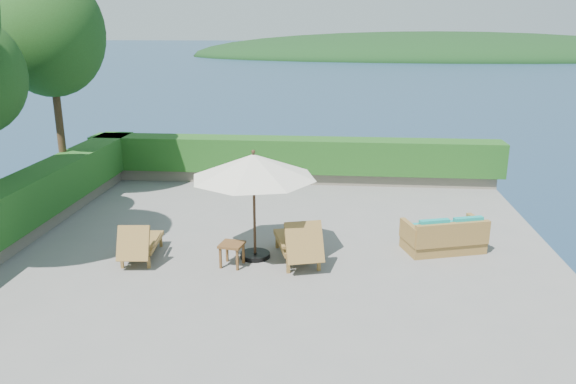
# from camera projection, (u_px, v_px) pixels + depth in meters

# --- Properties ---
(ground) EXTENTS (12.00, 12.00, 0.00)m
(ground) POSITION_uv_depth(u_px,v_px,m) (270.00, 252.00, 11.84)
(ground) COLOR slate
(ground) RESTS_ON ground
(foundation) EXTENTS (12.00, 12.00, 3.00)m
(foundation) POSITION_uv_depth(u_px,v_px,m) (271.00, 318.00, 12.28)
(foundation) COLOR #5F564B
(foundation) RESTS_ON ocean
(ocean) EXTENTS (600.00, 600.00, 0.00)m
(ocean) POSITION_uv_depth(u_px,v_px,m) (272.00, 375.00, 12.69)
(ocean) COLOR #152C42
(ocean) RESTS_ON ground
(offshore_island) EXTENTS (126.00, 57.60, 12.60)m
(offshore_island) POSITION_uv_depth(u_px,v_px,m) (434.00, 57.00, 144.13)
(offshore_island) COLOR black
(offshore_island) RESTS_ON ocean
(planter_wall_far) EXTENTS (12.00, 0.60, 0.36)m
(planter_wall_far) POSITION_uv_depth(u_px,v_px,m) (293.00, 176.00, 17.14)
(planter_wall_far) COLOR slate
(planter_wall_far) RESTS_ON ground
(planter_wall_left) EXTENTS (0.60, 12.00, 0.36)m
(planter_wall_left) POSITION_uv_depth(u_px,v_px,m) (17.00, 235.00, 12.29)
(planter_wall_left) COLOR slate
(planter_wall_left) RESTS_ON ground
(hedge_far) EXTENTS (12.40, 0.90, 1.00)m
(hedge_far) POSITION_uv_depth(u_px,v_px,m) (293.00, 155.00, 16.95)
(hedge_far) COLOR #1F4714
(hedge_far) RESTS_ON planter_wall_far
(hedge_left) EXTENTS (0.90, 12.40, 1.00)m
(hedge_left) POSITION_uv_depth(u_px,v_px,m) (13.00, 206.00, 12.10)
(hedge_left) COLOR #1F4714
(hedge_left) RESTS_ON planter_wall_left
(tree_far) EXTENTS (2.80, 2.80, 6.03)m
(tree_far) POSITION_uv_depth(u_px,v_px,m) (49.00, 33.00, 14.18)
(tree_far) COLOR #482F1B
(tree_far) RESTS_ON ground
(patio_umbrella) EXTENTS (2.86, 2.86, 2.27)m
(patio_umbrella) POSITION_uv_depth(u_px,v_px,m) (254.00, 167.00, 11.04)
(patio_umbrella) COLOR black
(patio_umbrella) RESTS_ON ground
(lounge_left) EXTENTS (0.77, 1.56, 0.87)m
(lounge_left) POSITION_uv_depth(u_px,v_px,m) (140.00, 243.00, 11.37)
(lounge_left) COLOR olive
(lounge_left) RESTS_ON ground
(lounge_right) EXTENTS (1.17, 1.88, 1.01)m
(lounge_right) POSITION_uv_depth(u_px,v_px,m) (299.00, 242.00, 11.25)
(lounge_right) COLOR olive
(lounge_right) RESTS_ON ground
(side_table) EXTENTS (0.52, 0.52, 0.48)m
(side_table) POSITION_uv_depth(u_px,v_px,m) (232.00, 247.00, 11.07)
(side_table) COLOR brown
(side_table) RESTS_ON ground
(wicker_loveseat) EXTENTS (1.82, 1.29, 0.81)m
(wicker_loveseat) POSITION_uv_depth(u_px,v_px,m) (444.00, 237.00, 11.82)
(wicker_loveseat) COLOR olive
(wicker_loveseat) RESTS_ON ground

